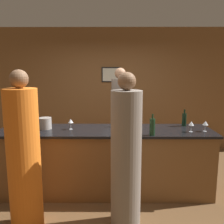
{
  "coord_description": "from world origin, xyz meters",
  "views": [
    {
      "loc": [
        0.12,
        -3.64,
        1.9
      ],
      "look_at": [
        0.1,
        0.1,
        1.24
      ],
      "focal_mm": 40.0,
      "sensor_mm": 36.0,
      "label": 1
    }
  ],
  "objects_px": {
    "wine_bottle_0": "(184,119)",
    "ice_bucket": "(45,123)",
    "wine_bottle_1": "(124,119)",
    "wine_bottle_2": "(152,127)",
    "bartender": "(120,123)",
    "guest_1": "(24,158)",
    "guest_0": "(126,157)"
  },
  "relations": [
    {
      "from": "wine_bottle_0",
      "to": "ice_bucket",
      "type": "distance_m",
      "value": 2.17
    },
    {
      "from": "wine_bottle_1",
      "to": "wine_bottle_2",
      "type": "relative_size",
      "value": 1.02
    },
    {
      "from": "bartender",
      "to": "guest_1",
      "type": "distance_m",
      "value": 2.14
    },
    {
      "from": "wine_bottle_0",
      "to": "wine_bottle_1",
      "type": "bearing_deg",
      "value": -178.05
    },
    {
      "from": "guest_1",
      "to": "wine_bottle_0",
      "type": "distance_m",
      "value": 2.46
    },
    {
      "from": "guest_0",
      "to": "guest_1",
      "type": "distance_m",
      "value": 1.19
    },
    {
      "from": "guest_0",
      "to": "ice_bucket",
      "type": "distance_m",
      "value": 1.48
    },
    {
      "from": "guest_1",
      "to": "wine_bottle_1",
      "type": "bearing_deg",
      "value": 42.89
    },
    {
      "from": "wine_bottle_2",
      "to": "guest_1",
      "type": "bearing_deg",
      "value": -159.47
    },
    {
      "from": "guest_0",
      "to": "ice_bucket",
      "type": "relative_size",
      "value": 9.88
    },
    {
      "from": "ice_bucket",
      "to": "wine_bottle_1",
      "type": "bearing_deg",
      "value": 8.45
    },
    {
      "from": "wine_bottle_2",
      "to": "ice_bucket",
      "type": "distance_m",
      "value": 1.6
    },
    {
      "from": "wine_bottle_0",
      "to": "guest_1",
      "type": "bearing_deg",
      "value": -151.95
    },
    {
      "from": "guest_0",
      "to": "wine_bottle_0",
      "type": "distance_m",
      "value": 1.48
    },
    {
      "from": "guest_1",
      "to": "ice_bucket",
      "type": "xyz_separation_m",
      "value": [
        0.0,
        0.94,
        0.2
      ]
    },
    {
      "from": "guest_0",
      "to": "guest_1",
      "type": "xyz_separation_m",
      "value": [
        -1.18,
        -0.07,
        0.01
      ]
    },
    {
      "from": "guest_0",
      "to": "wine_bottle_2",
      "type": "height_order",
      "value": "guest_0"
    },
    {
      "from": "bartender",
      "to": "guest_0",
      "type": "relative_size",
      "value": 1.03
    },
    {
      "from": "wine_bottle_0",
      "to": "wine_bottle_2",
      "type": "relative_size",
      "value": 0.9
    },
    {
      "from": "bartender",
      "to": "wine_bottle_0",
      "type": "height_order",
      "value": "bartender"
    },
    {
      "from": "bartender",
      "to": "ice_bucket",
      "type": "height_order",
      "value": "bartender"
    },
    {
      "from": "wine_bottle_2",
      "to": "bartender",
      "type": "bearing_deg",
      "value": 108.67
    },
    {
      "from": "guest_1",
      "to": "ice_bucket",
      "type": "bearing_deg",
      "value": 89.84
    },
    {
      "from": "guest_1",
      "to": "wine_bottle_2",
      "type": "bearing_deg",
      "value": 20.53
    },
    {
      "from": "wine_bottle_0",
      "to": "wine_bottle_1",
      "type": "height_order",
      "value": "wine_bottle_1"
    },
    {
      "from": "wine_bottle_1",
      "to": "ice_bucket",
      "type": "relative_size",
      "value": 1.61
    },
    {
      "from": "bartender",
      "to": "guest_1",
      "type": "bearing_deg",
      "value": 57.36
    },
    {
      "from": "bartender",
      "to": "guest_1",
      "type": "xyz_separation_m",
      "value": [
        -1.15,
        -1.8,
        -0.02
      ]
    },
    {
      "from": "bartender",
      "to": "ice_bucket",
      "type": "relative_size",
      "value": 10.13
    },
    {
      "from": "wine_bottle_0",
      "to": "ice_bucket",
      "type": "height_order",
      "value": "wine_bottle_0"
    },
    {
      "from": "guest_0",
      "to": "wine_bottle_2",
      "type": "distance_m",
      "value": 0.69
    },
    {
      "from": "wine_bottle_0",
      "to": "wine_bottle_2",
      "type": "bearing_deg",
      "value": -136.46
    }
  ]
}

